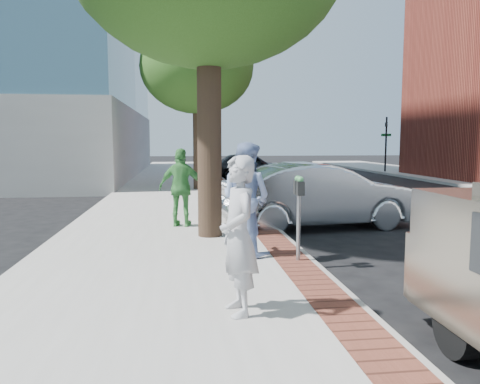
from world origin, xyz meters
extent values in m
plane|color=black|center=(0.00, 0.00, 0.00)|extent=(120.00, 120.00, 0.00)
cube|color=#9E9991|center=(-1.50, 8.00, 0.07)|extent=(5.00, 60.00, 0.15)
cube|color=brown|center=(0.70, 8.00, 0.15)|extent=(0.60, 60.00, 0.01)
cube|color=gray|center=(1.05, 8.00, 0.07)|extent=(0.10, 60.00, 0.15)
cylinder|color=black|center=(0.90, 22.00, 1.90)|extent=(0.12, 0.12, 3.80)
imported|color=black|center=(0.90, 22.00, 3.00)|extent=(0.18, 0.15, 0.90)
cube|color=#1E7238|center=(0.90, 22.00, 2.60)|extent=(0.70, 0.03, 0.18)
cylinder|color=black|center=(12.50, 22.00, 1.90)|extent=(0.12, 0.12, 3.80)
imported|color=black|center=(12.50, 22.00, 3.00)|extent=(0.18, 0.15, 0.90)
cube|color=#1E7238|center=(12.50, 22.00, 2.60)|extent=(0.70, 0.03, 0.18)
cylinder|color=black|center=(-0.60, 1.90, 2.35)|extent=(0.52, 0.52, 4.40)
cylinder|color=black|center=(-0.50, 12.00, 2.08)|extent=(0.40, 0.40, 3.85)
ellipsoid|color=#214313|center=(-0.50, 12.00, 5.32)|extent=(4.80, 4.80, 3.94)
cylinder|color=gray|center=(0.78, -0.45, 0.72)|extent=(0.07, 0.07, 1.15)
cube|color=#2D3030|center=(0.78, -0.54, 1.42)|extent=(0.12, 0.14, 0.24)
cube|color=#2D3030|center=(0.78, -0.36, 1.42)|extent=(0.12, 0.14, 0.24)
sphere|color=#3F8C4C|center=(0.78, -0.54, 1.57)|extent=(0.11, 0.11, 0.11)
sphere|color=#3F8C4C|center=(0.78, -0.36, 1.57)|extent=(0.11, 0.11, 0.11)
imported|color=#A5A6AA|center=(-0.54, -2.78, 1.10)|extent=(0.57, 0.76, 1.90)
imported|color=#7E94C2|center=(-0.05, 0.14, 1.17)|extent=(1.26, 1.25, 2.05)
imported|color=#439446|center=(-1.21, 3.11, 1.10)|extent=(1.19, 0.71, 1.89)
imported|color=#BBBEC2|center=(2.29, 3.31, 0.83)|extent=(5.21, 2.36, 1.66)
imported|color=black|center=(2.67, 18.69, 0.77)|extent=(4.65, 2.10, 1.55)
cylinder|color=black|center=(1.59, -3.90, 0.32)|extent=(0.22, 0.64, 0.64)
cube|color=black|center=(2.42, -2.91, 1.05)|extent=(1.60, 0.03, 0.40)
camera|label=1|loc=(-1.20, -8.20, 2.22)|focal=35.00mm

